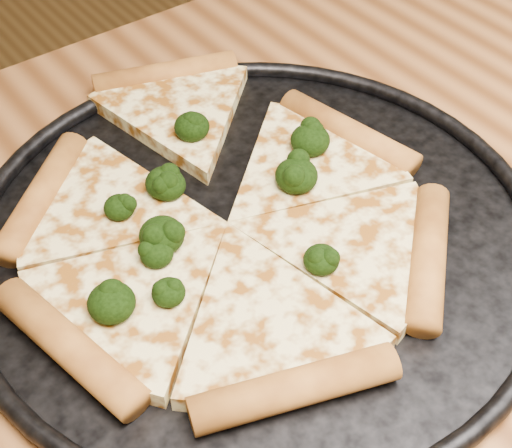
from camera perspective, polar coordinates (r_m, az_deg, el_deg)
dining_table at (r=0.61m, az=15.82°, el=-10.49°), size 1.20×0.90×0.75m
pizza_pan at (r=0.54m, az=0.00°, el=-0.60°), size 0.41×0.41×0.02m
pizza at (r=0.54m, az=-2.43°, el=0.59°), size 0.32×0.38×0.02m
broccoli_florets at (r=0.53m, az=-3.70°, el=1.59°), size 0.23×0.19×0.02m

